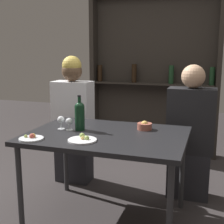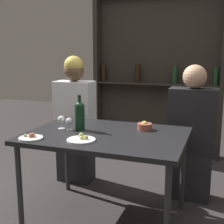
{
  "view_description": "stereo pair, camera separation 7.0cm",
  "coord_description": "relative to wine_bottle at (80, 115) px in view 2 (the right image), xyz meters",
  "views": [
    {
      "loc": [
        0.79,
        -2.27,
        1.41
      ],
      "look_at": [
        0.0,
        0.13,
        0.9
      ],
      "focal_mm": 50.0,
      "sensor_mm": 36.0,
      "label": 1
    },
    {
      "loc": [
        0.86,
        -2.25,
        1.41
      ],
      "look_at": [
        0.0,
        0.13,
        0.9
      ],
      "focal_mm": 50.0,
      "sensor_mm": 36.0,
      "label": 2
    }
  ],
  "objects": [
    {
      "name": "wine_bottle",
      "position": [
        0.0,
        0.0,
        0.0
      ],
      "size": [
        0.08,
        0.08,
        0.29
      ],
      "color": "black",
      "rests_on": "dining_table"
    },
    {
      "name": "wine_rack_wall",
      "position": [
        0.25,
        1.89,
        0.32
      ],
      "size": [
        1.74,
        0.21,
        2.37
      ],
      "color": "#28231E",
      "rests_on": "ground_plane"
    },
    {
      "name": "wine_glass_1",
      "position": [
        -0.08,
        -0.03,
        -0.06
      ],
      "size": [
        0.06,
        0.06,
        0.1
      ],
      "color": "silver",
      "rests_on": "dining_table"
    },
    {
      "name": "snack_bowl",
      "position": [
        0.51,
        0.18,
        -0.1
      ],
      "size": [
        0.12,
        0.12,
        0.08
      ],
      "color": "#995142",
      "rests_on": "dining_table"
    },
    {
      "name": "wine_glass_0",
      "position": [
        -0.16,
        -0.02,
        -0.05
      ],
      "size": [
        0.06,
        0.06,
        0.11
      ],
      "color": "silver",
      "rests_on": "dining_table"
    },
    {
      "name": "seated_person_right",
      "position": [
        0.86,
        0.61,
        -0.28
      ],
      "size": [
        0.44,
        0.22,
        1.27
      ],
      "color": "#26262B",
      "rests_on": "ground_plane"
    },
    {
      "name": "dining_table",
      "position": [
        0.25,
        -0.04,
        -0.19
      ],
      "size": [
        1.26,
        0.9,
        0.75
      ],
      "color": "black",
      "rests_on": "ground_plane"
    },
    {
      "name": "food_plate_0",
      "position": [
        0.15,
        -0.28,
        -0.12
      ],
      "size": [
        0.21,
        0.21,
        0.04
      ],
      "color": "white",
      "rests_on": "dining_table"
    },
    {
      "name": "seated_person_left",
      "position": [
        -0.35,
        0.61,
        -0.22
      ],
      "size": [
        0.41,
        0.22,
        1.34
      ],
      "color": "#26262B",
      "rests_on": "ground_plane"
    },
    {
      "name": "ground_plane",
      "position": [
        0.25,
        -0.04,
        -0.88
      ],
      "size": [
        10.0,
        10.0,
        0.0
      ],
      "primitive_type": "plane",
      "color": "#332D2D"
    },
    {
      "name": "food_plate_1",
      "position": [
        -0.23,
        -0.37,
        -0.12
      ],
      "size": [
        0.18,
        0.18,
        0.04
      ],
      "color": "silver",
      "rests_on": "dining_table"
    }
  ]
}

